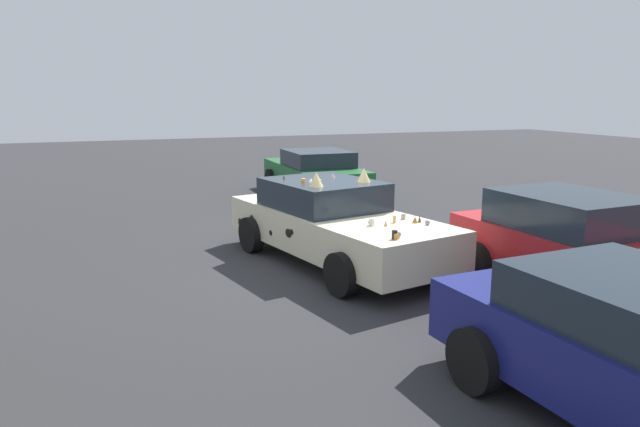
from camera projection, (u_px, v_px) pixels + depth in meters
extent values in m
plane|color=#2D2D30|center=(336.00, 263.00, 10.23)|extent=(60.00, 60.00, 0.00)
cube|color=beige|center=(336.00, 229.00, 10.11)|extent=(4.95, 2.65, 0.63)
cube|color=#1E2833|center=(323.00, 194.00, 10.34)|extent=(2.23, 1.97, 0.48)
cylinder|color=black|center=(434.00, 256.00, 9.45)|extent=(0.69, 0.35, 0.66)
cylinder|color=black|center=(342.00, 274.00, 8.49)|extent=(0.69, 0.35, 0.66)
cylinder|color=black|center=(332.00, 223.00, 11.84)|extent=(0.69, 0.35, 0.66)
cylinder|color=black|center=(251.00, 235.00, 10.88)|extent=(0.69, 0.35, 0.66)
ellipsoid|color=black|center=(288.00, 233.00, 9.72)|extent=(0.20, 0.06, 0.15)
ellipsoid|color=black|center=(252.00, 218.00, 10.84)|extent=(0.15, 0.05, 0.13)
ellipsoid|color=black|center=(240.00, 222.00, 11.30)|extent=(0.14, 0.05, 0.16)
ellipsoid|color=black|center=(371.00, 213.00, 10.69)|extent=(0.12, 0.04, 0.10)
ellipsoid|color=black|center=(344.00, 218.00, 11.43)|extent=(0.18, 0.05, 0.11)
ellipsoid|color=black|center=(348.00, 210.00, 11.31)|extent=(0.15, 0.05, 0.14)
ellipsoid|color=black|center=(271.00, 233.00, 10.26)|extent=(0.11, 0.04, 0.10)
ellipsoid|color=black|center=(393.00, 219.00, 10.18)|extent=(0.11, 0.04, 0.09)
ellipsoid|color=black|center=(291.00, 232.00, 9.63)|extent=(0.12, 0.04, 0.09)
ellipsoid|color=black|center=(329.00, 216.00, 11.90)|extent=(0.18, 0.06, 0.16)
ellipsoid|color=black|center=(329.00, 212.00, 11.87)|extent=(0.12, 0.04, 0.10)
ellipsoid|color=black|center=(425.00, 230.00, 9.52)|extent=(0.12, 0.04, 0.12)
cylinder|color=tan|center=(394.00, 219.00, 9.15)|extent=(0.07, 0.07, 0.12)
sphere|color=#51381E|center=(371.00, 222.00, 8.97)|extent=(0.09, 0.09, 0.09)
sphere|color=gray|center=(398.00, 234.00, 8.21)|extent=(0.10, 0.10, 0.10)
cylinder|color=black|center=(395.00, 235.00, 8.13)|extent=(0.09, 0.09, 0.13)
cylinder|color=silver|center=(371.00, 222.00, 8.95)|extent=(0.09, 0.09, 0.12)
cylinder|color=orange|center=(396.00, 237.00, 8.11)|extent=(0.07, 0.07, 0.08)
cone|color=tan|center=(386.00, 223.00, 8.92)|extent=(0.09, 0.09, 0.10)
cylinder|color=gray|center=(403.00, 217.00, 9.41)|extent=(0.09, 0.09, 0.09)
sphere|color=gray|center=(427.00, 222.00, 9.01)|extent=(0.08, 0.08, 0.08)
cone|color=#A87A38|center=(415.00, 220.00, 9.15)|extent=(0.14, 0.14, 0.10)
cone|color=#51381E|center=(420.00, 219.00, 9.20)|extent=(0.07, 0.07, 0.11)
cone|color=gray|center=(333.00, 175.00, 10.65)|extent=(0.12, 0.12, 0.09)
cone|color=silver|center=(311.00, 180.00, 10.11)|extent=(0.10, 0.10, 0.07)
cylinder|color=orange|center=(304.00, 180.00, 10.07)|extent=(0.10, 0.10, 0.07)
cylinder|color=gray|center=(319.00, 181.00, 9.95)|extent=(0.12, 0.12, 0.07)
cone|color=#51381E|center=(284.00, 177.00, 10.52)|extent=(0.07, 0.07, 0.07)
cone|color=#D8BC7F|center=(364.00, 175.00, 10.08)|extent=(0.24, 0.24, 0.24)
cone|color=#D8BC7F|center=(316.00, 179.00, 9.57)|extent=(0.24, 0.24, 0.24)
cube|color=#1E602D|center=(314.00, 175.00, 16.92)|extent=(4.45, 1.89, 0.61)
cube|color=#1E2833|center=(318.00, 158.00, 16.55)|extent=(1.91, 1.69, 0.43)
cylinder|color=black|center=(271.00, 179.00, 17.91)|extent=(0.64, 0.23, 0.64)
cylinder|color=black|center=(327.00, 177.00, 18.54)|extent=(0.64, 0.23, 0.64)
cylinder|color=black|center=(299.00, 193.00, 15.40)|extent=(0.64, 0.23, 0.64)
cylinder|color=black|center=(363.00, 190.00, 16.03)|extent=(0.64, 0.23, 0.64)
cube|color=#1E2833|center=(633.00, 298.00, 5.13)|extent=(1.85, 1.71, 0.42)
cylinder|color=black|center=(605.00, 330.00, 6.50)|extent=(0.67, 0.26, 0.66)
cylinder|color=black|center=(475.00, 360.00, 5.76)|extent=(0.67, 0.26, 0.66)
cube|color=red|center=(587.00, 258.00, 8.28)|extent=(4.17, 1.87, 0.70)
cube|color=#1E2833|center=(569.00, 211.00, 8.49)|extent=(2.02, 1.64, 0.51)
cylinder|color=black|center=(618.00, 318.00, 6.85)|extent=(0.65, 0.25, 0.64)
cylinder|color=black|center=(561.00, 250.00, 9.82)|extent=(0.65, 0.25, 0.64)
cylinder|color=black|center=(477.00, 262.00, 9.13)|extent=(0.65, 0.25, 0.64)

